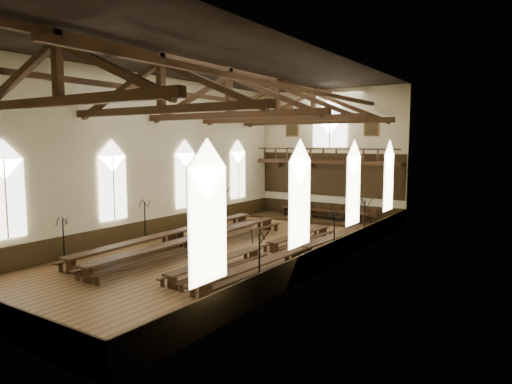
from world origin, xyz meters
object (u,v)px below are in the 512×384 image
refectory_row_a (175,234)px  candelabrum_left_far (225,212)px  candelabrum_right_near (259,277)px  refectory_row_b (198,240)px  refectory_row_c (264,248)px  high_table (323,211)px  candelabrum_right_mid (334,245)px  dais (323,220)px  refectory_row_d (302,251)px  candelabrum_left_near (64,248)px  candelabrum_left_mid (145,229)px  candelabrum_right_far (364,230)px

refectory_row_a → candelabrum_left_far: 7.62m
refectory_row_a → candelabrum_right_near: size_ratio=5.60×
refectory_row_b → candelabrum_right_near: (7.05, -4.64, 0.22)m
refectory_row_c → high_table: 11.73m
candelabrum_left_far → candelabrum_right_near: size_ratio=1.00×
candelabrum_right_mid → candelabrum_right_near: bearing=-90.0°
dais → candelabrum_right_near: 17.76m
high_table → candelabrum_left_far: bearing=-142.1°
high_table → candelabrum_right_near: candelabrum_right_near is taller
refectory_row_b → candelabrum_left_far: 8.77m
high_table → candelabrum_left_far: candelabrum_left_far is taller
refectory_row_a → high_table: high_table is taller
refectory_row_b → refectory_row_d: 6.04m
dais → candelabrum_right_near: candelabrum_right_near is taller
candelabrum_right_near → refectory_row_d: bearing=101.1°
refectory_row_b → candelabrum_left_near: bearing=-126.2°
refectory_row_c → candelabrum_left_near: 10.10m
candelabrum_left_mid → candelabrum_right_far: candelabrum_right_far is taller
refectory_row_d → candelabrum_right_mid: 1.75m
candelabrum_left_mid → candelabrum_right_mid: (11.10, 2.47, -0.04)m
refectory_row_b → candelabrum_right_mid: size_ratio=6.08×
dais → candelabrum_left_mid: size_ratio=4.41×
candelabrum_right_mid → candelabrum_right_far: bearing=90.0°
candelabrum_left_near → candelabrum_right_mid: (11.10, 7.87, 0.05)m
candelabrum_right_near → candelabrum_right_mid: 6.97m
refectory_row_d → candelabrum_right_near: 5.73m
high_table → refectory_row_a: bearing=-108.0°
refectory_row_b → candelabrum_left_near: (-4.05, -5.54, 0.10)m
refectory_row_a → refectory_row_d: 8.08m
candelabrum_right_far → refectory_row_d: bearing=-100.9°
refectory_row_d → candelabrum_left_mid: bearing=-173.6°
high_table → candelabrum_left_mid: bearing=-115.1°
high_table → candelabrum_left_mid: size_ratio=2.79×
dais → candelabrum_right_far: (5.28, -5.65, 0.73)m
dais → candelabrum_left_far: 7.41m
refectory_row_b → candelabrum_right_mid: (7.05, 2.33, 0.16)m
candelabrum_left_mid → candelabrum_right_near: (11.10, -4.50, 0.03)m
refectory_row_d → candelabrum_right_near: size_ratio=5.51×
candelabrum_left_mid → candelabrum_right_mid: bearing=12.5°
candelabrum_left_mid → candelabrum_right_near: size_ratio=0.97×
candelabrum_left_far → candelabrum_left_mid: bearing=-90.0°
candelabrum_left_far → candelabrum_right_mid: 12.36m
refectory_row_d → candelabrum_left_far: size_ratio=5.51×
refectory_row_a → refectory_row_c: refectory_row_a is taller
dais → candelabrum_left_far: candelabrum_left_far is taller
refectory_row_b → candelabrum_right_mid: bearing=18.3°
candelabrum_left_mid → candelabrum_right_near: candelabrum_right_near is taller
candelabrum_right_near → candelabrum_right_far: bearing=90.0°
high_table → candelabrum_left_far: (-5.82, -4.53, 0.04)m
refectory_row_b → refectory_row_c: 3.92m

